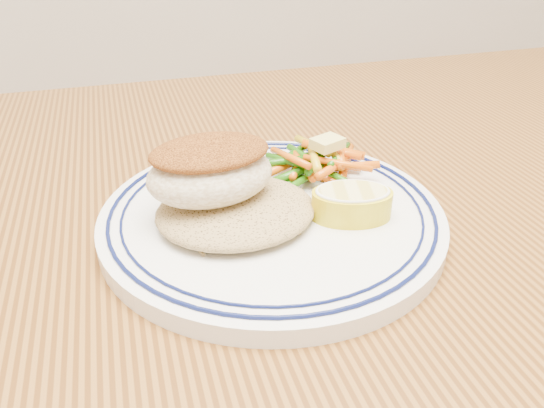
% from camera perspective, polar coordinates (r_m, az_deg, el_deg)
% --- Properties ---
extents(dining_table, '(1.50, 0.90, 0.75)m').
position_cam_1_polar(dining_table, '(0.49, 5.36, -12.77)').
color(dining_table, '#532F10').
rests_on(dining_table, ground).
extents(plate, '(0.28, 0.28, 0.02)m').
position_cam_1_polar(plate, '(0.43, 0.00, -1.21)').
color(plate, silver).
rests_on(plate, dining_table).
extents(rice_pilaf, '(0.12, 0.11, 0.02)m').
position_cam_1_polar(rice_pilaf, '(0.41, -3.91, -0.31)').
color(rice_pilaf, olive).
rests_on(rice_pilaf, plate).
extents(fish_fillet, '(0.10, 0.08, 0.05)m').
position_cam_1_polar(fish_fillet, '(0.40, -6.67, 3.72)').
color(fish_fillet, beige).
rests_on(fish_fillet, rice_pilaf).
extents(vegetable_pile, '(0.10, 0.09, 0.03)m').
position_cam_1_polar(vegetable_pile, '(0.47, 4.72, 4.42)').
color(vegetable_pile, '#D2560A').
rests_on(vegetable_pile, plate).
extents(butter_pat, '(0.03, 0.03, 0.01)m').
position_cam_1_polar(butter_pat, '(0.47, 5.99, 6.54)').
color(butter_pat, '#DFD36D').
rests_on(butter_pat, vegetable_pile).
extents(lemon_wedge, '(0.07, 0.07, 0.02)m').
position_cam_1_polar(lemon_wedge, '(0.41, 8.58, 0.21)').
color(lemon_wedge, yellow).
rests_on(lemon_wedge, plate).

